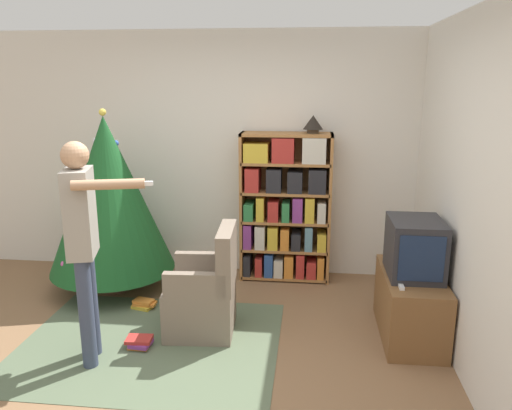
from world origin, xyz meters
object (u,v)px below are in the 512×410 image
object	(u,v)px
television	(415,248)
christmas_tree	(109,195)
armchair	(205,296)
table_lamp	(313,123)
bookshelf	(286,207)
standing_person	(83,235)

from	to	relation	value
television	christmas_tree	xyz separation A→B (m)	(-2.83, 0.67, 0.21)
television	armchair	bearing A→B (deg)	-176.46
armchair	table_lamp	distance (m)	2.04
table_lamp	christmas_tree	bearing A→B (deg)	-166.12
armchair	christmas_tree	bearing A→B (deg)	-128.26
television	armchair	size ratio (longest dim) A/B	0.58
christmas_tree	television	bearing A→B (deg)	-13.25
bookshelf	television	distance (m)	1.59
standing_person	table_lamp	distance (m)	2.53
table_lamp	television	bearing A→B (deg)	-53.95
bookshelf	table_lamp	bearing A→B (deg)	2.48
christmas_tree	armchair	world-z (taller)	christmas_tree
christmas_tree	table_lamp	xyz separation A→B (m)	(1.99, 0.49, 0.68)
television	standing_person	xyz separation A→B (m)	(-2.48, -0.65, 0.22)
television	table_lamp	xyz separation A→B (m)	(-0.84, 1.16, 0.89)
bookshelf	christmas_tree	bearing A→B (deg)	-164.46
bookshelf	christmas_tree	distance (m)	1.80
table_lamp	armchair	bearing A→B (deg)	-124.54
television	table_lamp	size ratio (longest dim) A/B	2.65
bookshelf	standing_person	distance (m)	2.27
bookshelf	table_lamp	size ratio (longest dim) A/B	7.84
bookshelf	armchair	distance (m)	1.47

